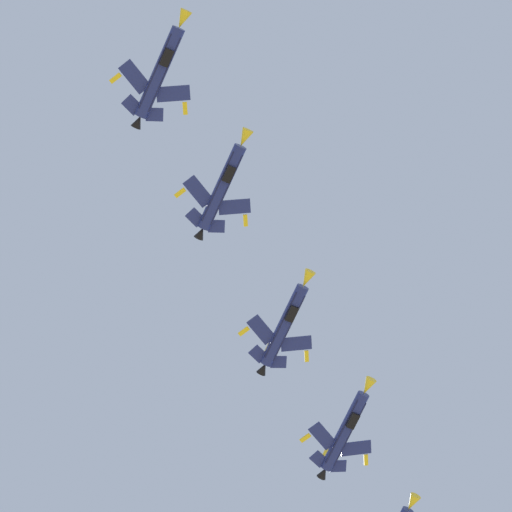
{
  "coord_description": "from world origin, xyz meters",
  "views": [
    {
      "loc": [
        1.48,
        -0.36,
        1.67
      ],
      "look_at": [
        -18.24,
        35.66,
        157.35
      ],
      "focal_mm": 86.31,
      "sensor_mm": 36.0,
      "label": 1
    }
  ],
  "objects_px": {
    "fighter_jet_left_wing": "(160,70)",
    "fighter_jet_left_outer": "(285,324)",
    "fighter_jet_right_wing": "(223,185)",
    "fighter_jet_right_outer": "(346,429)"
  },
  "relations": [
    {
      "from": "fighter_jet_left_wing",
      "to": "fighter_jet_left_outer",
      "type": "relative_size",
      "value": 1.0
    },
    {
      "from": "fighter_jet_left_wing",
      "to": "fighter_jet_right_outer",
      "type": "distance_m",
      "value": 54.74
    },
    {
      "from": "fighter_jet_left_wing",
      "to": "fighter_jet_left_outer",
      "type": "bearing_deg",
      "value": -139.3
    },
    {
      "from": "fighter_jet_right_wing",
      "to": "fighter_jet_right_outer",
      "type": "relative_size",
      "value": 1.0
    },
    {
      "from": "fighter_jet_right_wing",
      "to": "fighter_jet_right_outer",
      "type": "distance_m",
      "value": 37.56
    },
    {
      "from": "fighter_jet_right_outer",
      "to": "fighter_jet_left_wing",
      "type": "bearing_deg",
      "value": 39.23
    },
    {
      "from": "fighter_jet_left_outer",
      "to": "fighter_jet_left_wing",
      "type": "bearing_deg",
      "value": 40.7
    },
    {
      "from": "fighter_jet_left_wing",
      "to": "fighter_jet_right_outer",
      "type": "height_order",
      "value": "fighter_jet_right_outer"
    },
    {
      "from": "fighter_jet_left_wing",
      "to": "fighter_jet_left_outer",
      "type": "height_order",
      "value": "fighter_jet_left_outer"
    },
    {
      "from": "fighter_jet_left_wing",
      "to": "fighter_jet_right_outer",
      "type": "bearing_deg",
      "value": -140.77
    }
  ]
}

